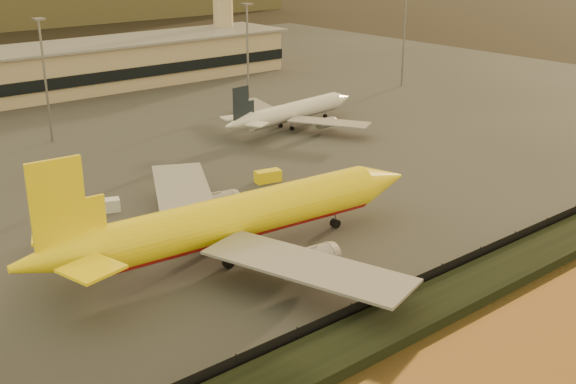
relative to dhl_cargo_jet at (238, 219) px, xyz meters
name	(u,v)px	position (x,y,z in m)	size (l,w,h in m)	color
ground	(357,253)	(13.15, -9.69, -5.55)	(900.00, 900.00, 0.00)	black
embankment	(457,293)	(13.15, -26.69, -4.85)	(320.00, 7.00, 1.40)	black
tarmac	(68,121)	(13.15, 85.31, -5.45)	(320.00, 220.00, 0.20)	#2D2D2D
perimeter_fence	(431,277)	(13.15, -22.69, -4.25)	(300.00, 0.05, 2.20)	black
apron_light_masts	(164,58)	(28.15, 65.31, 10.16)	(152.20, 12.20, 25.40)	slate
dhl_cargo_jet	(238,219)	(0.00, 0.00, 0.00)	(59.98, 58.53, 17.91)	yellow
white_narrowbody_jet	(293,112)	(49.66, 47.19, -1.88)	(40.41, 39.13, 11.61)	white
gse_vehicle_yellow	(268,176)	(21.99, 21.26, -4.31)	(4.60, 2.07, 2.07)	yellow
gse_vehicle_white	(105,206)	(-6.60, 26.37, -4.34)	(4.48, 2.02, 2.02)	white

